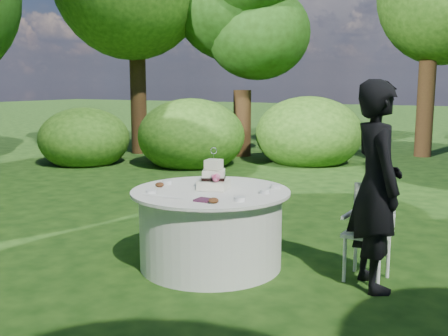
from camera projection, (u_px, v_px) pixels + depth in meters
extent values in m
plane|color=black|center=(211.00, 265.00, 5.25)|extent=(80.00, 80.00, 0.00)
cube|color=#4E213D|center=(204.00, 200.00, 4.65)|extent=(0.14, 0.14, 0.02)
ellipsoid|color=white|center=(162.00, 196.00, 4.83)|extent=(0.48, 0.07, 0.01)
imported|color=black|center=(376.00, 186.00, 4.56)|extent=(0.73, 0.80, 1.84)
cylinder|color=silver|center=(211.00, 229.00, 5.19)|extent=(1.40, 1.40, 0.74)
cylinder|color=white|center=(211.00, 191.00, 5.13)|extent=(1.56, 1.56, 0.03)
cube|color=white|center=(214.00, 184.00, 5.15)|extent=(0.33, 0.33, 0.09)
cube|color=white|center=(214.00, 174.00, 5.14)|extent=(0.28, 0.28, 0.09)
cube|color=silver|center=(214.00, 164.00, 5.12)|extent=(0.16, 0.16, 0.09)
cube|color=black|center=(214.00, 178.00, 5.14)|extent=(0.30, 0.30, 0.03)
sphere|color=#CF3D6D|center=(216.00, 178.00, 5.02)|extent=(0.07, 0.07, 0.07)
cylinder|color=white|center=(214.00, 157.00, 5.11)|extent=(0.01, 0.01, 0.05)
torus|color=silver|center=(214.00, 151.00, 5.10)|extent=(0.07, 0.02, 0.07)
cube|color=silver|center=(368.00, 234.00, 4.80)|extent=(0.41, 0.41, 0.04)
cube|color=silver|center=(374.00, 205.00, 4.90)|extent=(0.39, 0.06, 0.39)
cylinder|color=silver|center=(344.00, 260.00, 4.78)|extent=(0.03, 0.03, 0.42)
cylinder|color=white|center=(379.00, 266.00, 4.62)|extent=(0.03, 0.03, 0.42)
cylinder|color=white|center=(355.00, 251.00, 5.04)|extent=(0.03, 0.03, 0.42)
cylinder|color=white|center=(388.00, 256.00, 4.88)|extent=(0.03, 0.03, 0.42)
cube|color=white|center=(349.00, 214.00, 4.87)|extent=(0.06, 0.35, 0.03)
cube|color=white|center=(389.00, 220.00, 4.67)|extent=(0.06, 0.35, 0.03)
cylinder|color=white|center=(151.00, 192.00, 4.94)|extent=(0.10, 0.10, 0.04)
cylinder|color=white|center=(265.00, 191.00, 4.97)|extent=(0.10, 0.10, 0.04)
cylinder|color=white|center=(167.00, 182.00, 5.41)|extent=(0.10, 0.10, 0.04)
cylinder|color=white|center=(239.00, 199.00, 4.63)|extent=(0.10, 0.10, 0.04)
cylinder|color=white|center=(276.00, 186.00, 5.21)|extent=(0.10, 0.10, 0.04)
ellipsoid|color=#562D16|center=(160.00, 185.00, 5.26)|extent=(0.09, 0.09, 0.05)
ellipsoid|color=#562D16|center=(214.00, 200.00, 4.56)|extent=(0.09, 0.09, 0.05)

